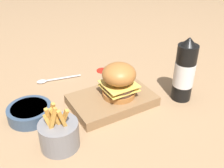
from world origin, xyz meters
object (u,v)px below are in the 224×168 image
ketchup_bottle (184,72)px  fries_basket (59,134)px  burger (119,80)px  side_bowl (30,112)px  spoon (50,80)px  serving_board (112,100)px

ketchup_bottle → fries_basket: size_ratio=1.63×
ketchup_bottle → burger: bearing=-21.3°
side_bowl → spoon: 0.24m
burger → fries_basket: (0.26, 0.10, -0.05)m
ketchup_bottle → fries_basket: (0.48, 0.01, -0.07)m
side_bowl → serving_board: bearing=165.7°
serving_board → ketchup_bottle: ketchup_bottle is taller
serving_board → fries_basket: 0.26m
serving_board → fries_basket: (0.23, 0.10, 0.03)m
ketchup_bottle → side_bowl: 0.55m
ketchup_bottle → spoon: 0.54m
fries_basket → serving_board: bearing=-156.1°
ketchup_bottle → side_bowl: (0.51, -0.16, -0.09)m
spoon → burger: bearing=132.2°
fries_basket → ketchup_bottle: bearing=-178.6°
serving_board → ketchup_bottle: size_ratio=1.21×
fries_basket → side_bowl: fries_basket is taller
serving_board → spoon: (0.14, -0.27, -0.01)m
serving_board → side_bowl: (0.27, -0.07, 0.01)m
spoon → side_bowl: bearing=67.5°
fries_basket → spoon: (-0.09, -0.37, -0.04)m
serving_board → burger: (-0.02, 0.01, 0.08)m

